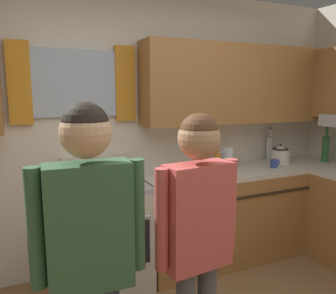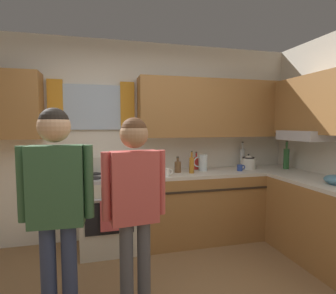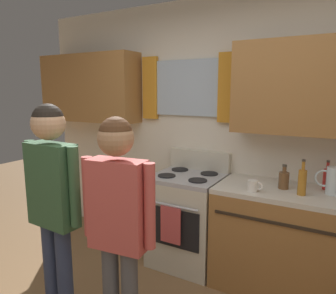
{
  "view_description": "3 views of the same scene",
  "coord_description": "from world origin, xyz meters",
  "px_view_note": "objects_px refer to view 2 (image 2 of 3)",
  "views": [
    {
      "loc": [
        -0.93,
        -1.16,
        1.67
      ],
      "look_at": [
        -0.0,
        0.9,
        1.29
      ],
      "focal_mm": 36.1,
      "sensor_mm": 36.0,
      "label": 1
    },
    {
      "loc": [
        -0.37,
        -1.71,
        1.51
      ],
      "look_at": [
        0.28,
        0.82,
        1.29
      ],
      "focal_mm": 28.49,
      "sensor_mm": 36.0,
      "label": 2
    },
    {
      "loc": [
        1.02,
        -1.14,
        1.71
      ],
      "look_at": [
        -0.07,
        0.77,
        1.32
      ],
      "focal_mm": 33.88,
      "sensor_mm": 36.0,
      "label": 3
    }
  ],
  "objects_px": {
    "mug_cobalt_blue": "(240,168)",
    "adult_in_plaid": "(135,195)",
    "bottle_sauce_red": "(196,163)",
    "adult_left": "(56,194)",
    "bottle_tall_clear": "(242,157)",
    "stove_oven": "(109,211)",
    "mixing_bowl": "(336,180)",
    "bottle_oil_amber": "(192,165)",
    "bottle_wine_green": "(286,158)",
    "stovetop_kettle": "(248,162)",
    "mug_ceramic_white": "(167,172)",
    "water_pitcher": "(203,162)",
    "bottle_squat_brown": "(178,166)"
  },
  "relations": [
    {
      "from": "stovetop_kettle",
      "to": "adult_left",
      "type": "xyz_separation_m",
      "value": [
        -2.31,
        -1.35,
        0.03
      ]
    },
    {
      "from": "bottle_oil_amber",
      "to": "bottle_sauce_red",
      "type": "height_order",
      "value": "bottle_oil_amber"
    },
    {
      "from": "stovetop_kettle",
      "to": "adult_in_plaid",
      "type": "relative_size",
      "value": 0.17
    },
    {
      "from": "bottle_oil_amber",
      "to": "bottle_sauce_red",
      "type": "relative_size",
      "value": 1.16
    },
    {
      "from": "bottle_wine_green",
      "to": "mug_ceramic_white",
      "type": "xyz_separation_m",
      "value": [
        -1.74,
        -0.11,
        -0.1
      ]
    },
    {
      "from": "stove_oven",
      "to": "bottle_wine_green",
      "type": "relative_size",
      "value": 2.79
    },
    {
      "from": "bottle_sauce_red",
      "to": "adult_left",
      "type": "xyz_separation_m",
      "value": [
        -1.58,
        -1.46,
        0.03
      ]
    },
    {
      "from": "stove_oven",
      "to": "mug_cobalt_blue",
      "type": "xyz_separation_m",
      "value": [
        1.72,
        -0.09,
        0.48
      ]
    },
    {
      "from": "stove_oven",
      "to": "adult_in_plaid",
      "type": "height_order",
      "value": "adult_in_plaid"
    },
    {
      "from": "bottle_sauce_red",
      "to": "mug_cobalt_blue",
      "type": "xyz_separation_m",
      "value": [
        0.53,
        -0.26,
        -0.05
      ]
    },
    {
      "from": "mug_cobalt_blue",
      "to": "adult_in_plaid",
      "type": "relative_size",
      "value": 0.07
    },
    {
      "from": "stove_oven",
      "to": "mug_ceramic_white",
      "type": "relative_size",
      "value": 8.76
    },
    {
      "from": "mixing_bowl",
      "to": "mug_ceramic_white",
      "type": "bearing_deg",
      "value": 151.09
    },
    {
      "from": "stove_oven",
      "to": "mug_cobalt_blue",
      "type": "relative_size",
      "value": 9.58
    },
    {
      "from": "bottle_oil_amber",
      "to": "mixing_bowl",
      "type": "distance_m",
      "value": 1.56
    },
    {
      "from": "bottle_squat_brown",
      "to": "bottle_sauce_red",
      "type": "distance_m",
      "value": 0.35
    },
    {
      "from": "bottle_tall_clear",
      "to": "adult_in_plaid",
      "type": "xyz_separation_m",
      "value": [
        -1.77,
        -1.52,
        -0.06
      ]
    },
    {
      "from": "stovetop_kettle",
      "to": "water_pitcher",
      "type": "distance_m",
      "value": 0.69
    },
    {
      "from": "bottle_squat_brown",
      "to": "adult_in_plaid",
      "type": "xyz_separation_m",
      "value": [
        -0.72,
        -1.29,
        0.01
      ]
    },
    {
      "from": "bottle_tall_clear",
      "to": "bottle_oil_amber",
      "type": "relative_size",
      "value": 1.28
    },
    {
      "from": "mug_ceramic_white",
      "to": "adult_in_plaid",
      "type": "height_order",
      "value": "adult_in_plaid"
    },
    {
      "from": "bottle_tall_clear",
      "to": "bottle_oil_amber",
      "type": "height_order",
      "value": "bottle_tall_clear"
    },
    {
      "from": "bottle_squat_brown",
      "to": "adult_left",
      "type": "xyz_separation_m",
      "value": [
        -1.26,
        -1.3,
        0.05
      ]
    },
    {
      "from": "stove_oven",
      "to": "bottle_oil_amber",
      "type": "xyz_separation_m",
      "value": [
        1.03,
        -0.09,
        0.54
      ]
    },
    {
      "from": "stove_oven",
      "to": "mixing_bowl",
      "type": "bearing_deg",
      "value": -25.36
    },
    {
      "from": "bottle_sauce_red",
      "to": "mug_ceramic_white",
      "type": "height_order",
      "value": "bottle_sauce_red"
    },
    {
      "from": "mug_ceramic_white",
      "to": "mixing_bowl",
      "type": "xyz_separation_m",
      "value": [
        1.57,
        -0.87,
        -0.0
      ]
    },
    {
      "from": "stove_oven",
      "to": "mug_ceramic_white",
      "type": "bearing_deg",
      "value": -16.32
    },
    {
      "from": "stove_oven",
      "to": "mixing_bowl",
      "type": "height_order",
      "value": "stove_oven"
    },
    {
      "from": "bottle_squat_brown",
      "to": "bottle_oil_amber",
      "type": "xyz_separation_m",
      "value": [
        0.15,
        -0.1,
        0.03
      ]
    },
    {
      "from": "mug_ceramic_white",
      "to": "adult_left",
      "type": "relative_size",
      "value": 0.08
    },
    {
      "from": "bottle_oil_amber",
      "to": "mug_cobalt_blue",
      "type": "relative_size",
      "value": 2.49
    },
    {
      "from": "water_pitcher",
      "to": "adult_left",
      "type": "bearing_deg",
      "value": -140.5
    },
    {
      "from": "bottle_oil_amber",
      "to": "mug_ceramic_white",
      "type": "bearing_deg",
      "value": -163.35
    },
    {
      "from": "mug_ceramic_white",
      "to": "water_pitcher",
      "type": "bearing_deg",
      "value": 23.77
    },
    {
      "from": "mug_cobalt_blue",
      "to": "stove_oven",
      "type": "bearing_deg",
      "value": 177.06
    },
    {
      "from": "mug_ceramic_white",
      "to": "water_pitcher",
      "type": "xyz_separation_m",
      "value": [
        0.56,
        0.25,
        0.06
      ]
    },
    {
      "from": "bottle_oil_amber",
      "to": "water_pitcher",
      "type": "bearing_deg",
      "value": 34.37
    },
    {
      "from": "mug_ceramic_white",
      "to": "mug_cobalt_blue",
      "type": "relative_size",
      "value": 1.09
    },
    {
      "from": "bottle_tall_clear",
      "to": "bottle_wine_green",
      "type": "xyz_separation_m",
      "value": [
        0.49,
        -0.33,
        0.01
      ]
    },
    {
      "from": "stovetop_kettle",
      "to": "mug_ceramic_white",
      "type": "bearing_deg",
      "value": -168.32
    },
    {
      "from": "bottle_wine_green",
      "to": "stovetop_kettle",
      "type": "bearing_deg",
      "value": 162.93
    },
    {
      "from": "bottle_wine_green",
      "to": "bottle_tall_clear",
      "type": "bearing_deg",
      "value": 146.12
    },
    {
      "from": "mug_cobalt_blue",
      "to": "adult_left",
      "type": "height_order",
      "value": "adult_left"
    },
    {
      "from": "bottle_squat_brown",
      "to": "water_pitcher",
      "type": "bearing_deg",
      "value": 6.13
    },
    {
      "from": "bottle_wine_green",
      "to": "mixing_bowl",
      "type": "distance_m",
      "value": 1.0
    },
    {
      "from": "stovetop_kettle",
      "to": "bottle_tall_clear",
      "type": "bearing_deg",
      "value": 88.92
    },
    {
      "from": "bottle_wine_green",
      "to": "mug_ceramic_white",
      "type": "relative_size",
      "value": 3.14
    },
    {
      "from": "bottle_tall_clear",
      "to": "bottle_sauce_red",
      "type": "relative_size",
      "value": 1.49
    },
    {
      "from": "adult_in_plaid",
      "to": "stovetop_kettle",
      "type": "bearing_deg",
      "value": 37.21
    }
  ]
}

